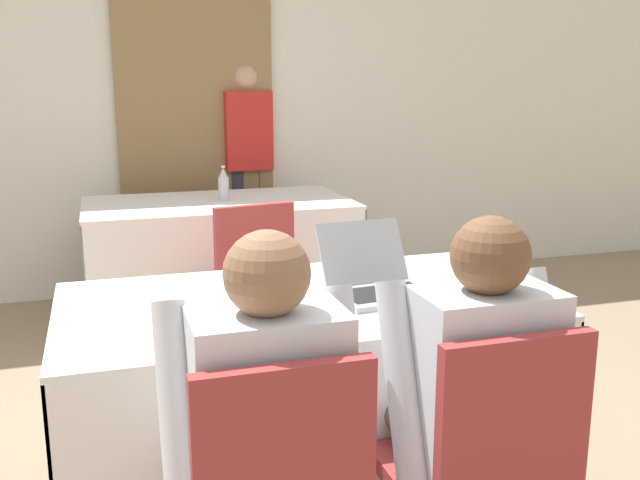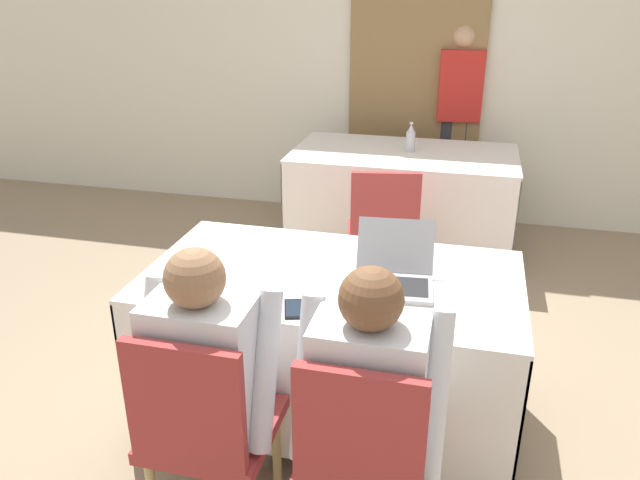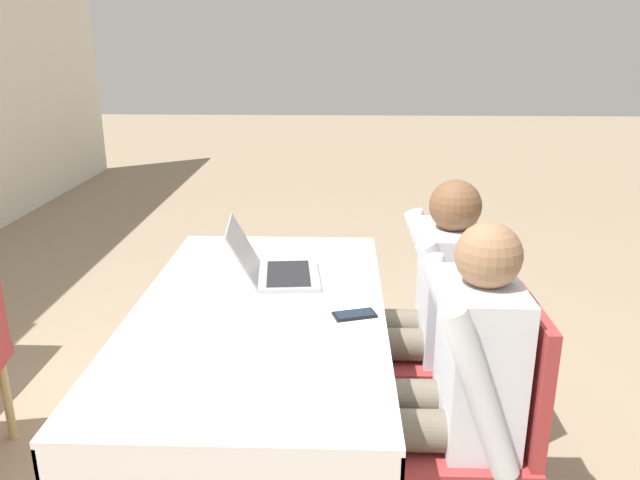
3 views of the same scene
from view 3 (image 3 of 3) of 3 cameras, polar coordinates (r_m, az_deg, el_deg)
The scene contains 10 objects.
conference_table_near at distance 2.32m, azimuth -5.45°, elevation -10.06°, with size 1.60×0.89×0.75m.
laptop at distance 2.47m, azimuth -4.14°, elevation -2.58°, with size 0.36×0.38×0.23m.
cell_phone at distance 2.16m, azimuth 3.17°, elevation -6.84°, with size 0.11×0.16×0.01m.
paper_beside_laptop at distance 1.94m, azimuth -13.83°, elevation -10.52°, with size 0.32×0.36×0.00m.
paper_centre_table at distance 2.34m, azimuth -11.10°, elevation -5.28°, with size 0.26×0.33×0.00m.
paper_left_edge at distance 1.85m, azimuth 0.81°, elevation -11.41°, with size 0.27×0.33×0.00m.
chair_near_left at distance 2.16m, azimuth 14.60°, elevation -15.62°, with size 0.44×0.44×0.89m.
chair_near_right at distance 2.64m, azimuth 12.03°, elevation -8.84°, with size 0.44×0.44×0.89m.
person_checkered_shirt at distance 2.05m, azimuth 12.10°, elevation -12.02°, with size 0.50×0.52×1.15m.
person_white_shirt at distance 2.55m, azimuth 9.98°, elevation -5.66°, with size 0.50×0.52×1.15m.
Camera 3 is at (-2.03, -0.29, 1.67)m, focal length 35.00 mm.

